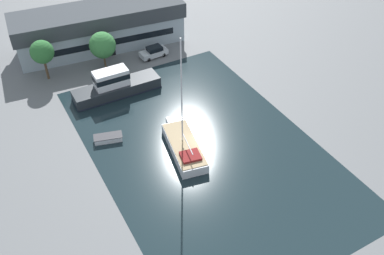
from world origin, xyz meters
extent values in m
plane|color=slate|center=(0.00, 0.00, 0.00)|extent=(440.00, 440.00, 0.00)
cube|color=#19282D|center=(0.00, 0.00, 0.00)|extent=(24.60, 38.49, 0.01)
cube|color=#99A8B2|center=(-2.02, 29.20, 2.04)|extent=(26.35, 9.99, 4.08)
cube|color=#383D42|center=(-2.02, 29.20, 5.25)|extent=(27.14, 10.29, 2.35)
cube|color=black|center=(-2.39, 25.49, 1.43)|extent=(2.39, 0.30, 2.85)
cube|color=black|center=(-2.39, 25.49, 2.24)|extent=(21.76, 2.25, 1.02)
cylinder|color=brown|center=(-3.92, 22.58, 1.17)|extent=(0.25, 0.25, 2.33)
sphere|color=#387A3D|center=(-3.92, 22.58, 3.79)|extent=(3.87, 3.87, 3.87)
cylinder|color=brown|center=(-12.23, 23.76, 1.58)|extent=(0.35, 0.35, 3.16)
sphere|color=#2D6B33|center=(-12.23, 23.76, 4.40)|extent=(3.30, 3.30, 3.30)
cube|color=silver|center=(3.77, 21.91, 0.68)|extent=(4.40, 2.13, 0.80)
cube|color=black|center=(3.94, 21.92, 1.39)|extent=(2.33, 1.78, 0.62)
cube|color=black|center=(2.82, 21.85, 1.35)|extent=(0.13, 1.50, 0.49)
cylinder|color=black|center=(2.49, 20.99, 0.30)|extent=(0.61, 0.24, 0.60)
cylinder|color=black|center=(2.39, 22.66, 0.30)|extent=(0.61, 0.24, 0.60)
cylinder|color=black|center=(5.15, 21.16, 0.30)|extent=(0.61, 0.24, 0.60)
cylinder|color=black|center=(5.05, 22.82, 0.30)|extent=(0.61, 0.24, 0.60)
cube|color=silver|center=(-2.34, 0.55, 0.59)|extent=(4.64, 9.00, 1.17)
cube|color=silver|center=(-1.43, 5.35, 0.59)|extent=(1.59, 1.44, 1.17)
cube|color=tan|center=(-2.34, 0.55, 1.22)|extent=(4.45, 8.64, 0.08)
cylinder|color=silver|center=(-2.22, 1.18, 7.87)|extent=(0.16, 0.16, 13.23)
cylinder|color=silver|center=(-2.58, -0.71, 2.36)|extent=(0.84, 3.81, 0.12)
cube|color=maroon|center=(-2.78, -1.77, 1.41)|extent=(2.48, 2.26, 0.30)
cube|color=#23282D|center=(-4.89, 15.31, 0.81)|extent=(12.00, 3.17, 1.60)
cube|color=black|center=(-4.89, 15.31, 0.15)|extent=(12.12, 3.23, 0.18)
cube|color=silver|center=(-5.49, 15.31, 2.76)|extent=(4.57, 2.25, 2.31)
cube|color=black|center=(-5.49, 15.31, 2.99)|extent=(4.66, 2.31, 0.74)
cube|color=silver|center=(-9.44, 6.73, 0.33)|extent=(3.52, 2.17, 0.65)
cube|color=#333338|center=(-9.44, 6.73, 0.69)|extent=(3.67, 2.29, 0.08)
camera|label=1|loc=(-19.39, -31.95, 34.42)|focal=40.00mm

